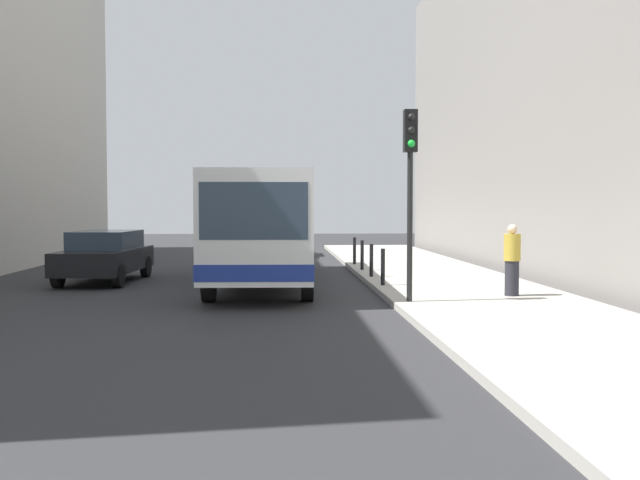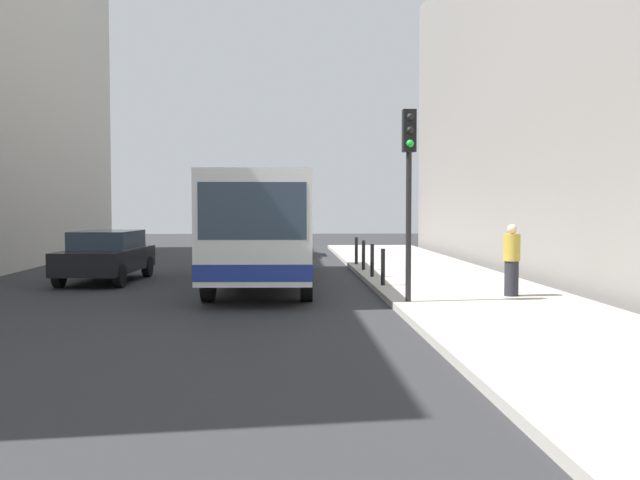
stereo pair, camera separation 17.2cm
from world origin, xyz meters
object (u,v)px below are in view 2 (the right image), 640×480
traffic_light (409,168)px  bollard_far (364,255)px  bus (266,223)px  bollard_mid (372,260)px  bollard_near (383,267)px  car_beside_bus (107,255)px  car_behind_bus (284,238)px  bollard_farthest (356,251)px  pedestrian_near_signal (512,260)px

traffic_light → bollard_far: traffic_light is taller
bus → bollard_mid: (3.06, 0.21, -1.10)m
bollard_near → car_beside_bus: bearing=160.6°
bollard_mid → car_beside_bus: bearing=176.8°
bus → car_beside_bus: (-4.66, 0.64, -0.94)m
car_behind_bus → bollard_far: car_behind_bus is taller
bollard_farthest → car_behind_bus: bearing=110.1°
car_behind_bus → pedestrian_near_signal: bearing=108.0°
bollard_near → bollard_far: same height
traffic_light → bollard_mid: traffic_light is taller
traffic_light → bollard_mid: size_ratio=4.32×
traffic_light → pedestrian_near_signal: traffic_light is taller
bollard_near → pedestrian_near_signal: size_ratio=0.58×
pedestrian_near_signal → car_behind_bus: bearing=-77.6°
car_beside_bus → bollard_near: 8.19m
bus → bollard_farthest: 5.79m
car_behind_bus → bollard_near: car_behind_bus is taller
bus → traffic_light: (3.16, -5.33, 1.28)m
bollard_near → pedestrian_near_signal: bearing=-42.2°
car_beside_bus → pedestrian_near_signal: bearing=157.5°
bollard_mid → bollard_farthest: 4.58m
bollard_near → bollard_mid: 2.29m
bollard_far → car_behind_bus: bearing=105.4°
car_beside_bus → pedestrian_near_signal: size_ratio=2.75×
traffic_light → bollard_near: (-0.10, 3.25, -2.38)m
traffic_light → bollard_far: (-0.10, 7.83, -2.38)m
bollard_mid → bollard_near: bearing=-90.0°
bollard_mid → bollard_far: (0.00, 2.29, 0.00)m
car_behind_bus → bollard_near: 14.00m
car_beside_bus → bollard_mid: 7.74m
car_behind_bus → pedestrian_near_signal: (5.15, -16.15, 0.18)m
bus → bollard_mid: size_ratio=11.67×
pedestrian_near_signal → bollard_near: bearing=-47.5°
car_behind_bus → bollard_far: (2.53, -9.19, -0.16)m
traffic_light → bollard_farthest: bearing=90.6°
traffic_light → bollard_near: traffic_light is taller
traffic_light → bollard_near: size_ratio=4.32×
bus → pedestrian_near_signal: 7.27m
bus → car_beside_bus: size_ratio=2.46×
car_beside_bus → bollard_near: (7.72, -2.72, -0.16)m
bollard_farthest → pedestrian_near_signal: (2.62, -9.24, 0.34)m
traffic_light → bollard_near: bearing=91.8°
bollard_far → bollard_near: bearing=-90.0°
bollard_mid → pedestrian_near_signal: 5.36m
car_behind_bus → bollard_mid: (2.53, -11.48, -0.16)m
bollard_near → bollard_mid: (0.00, 2.29, 0.00)m
car_beside_bus → traffic_light: 10.09m
bus → bollard_farthest: size_ratio=11.67×
car_beside_bus → bollard_mid: car_beside_bus is taller
bollard_mid → bollard_far: bearing=90.0°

